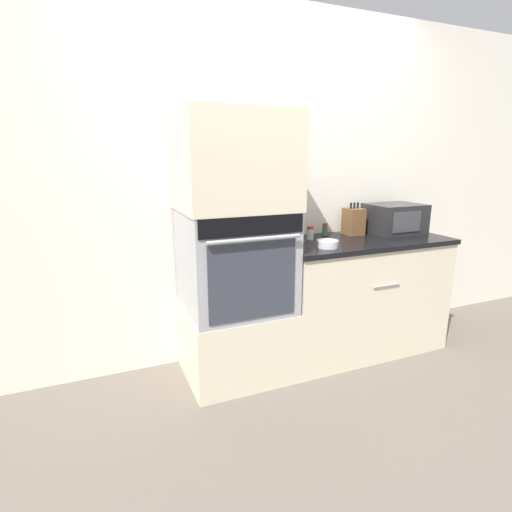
{
  "coord_description": "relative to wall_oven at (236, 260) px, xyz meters",
  "views": [
    {
      "loc": [
        -1.2,
        -2.07,
        1.47
      ],
      "look_at": [
        -0.24,
        0.21,
        0.85
      ],
      "focal_mm": 28.0,
      "sensor_mm": 36.0,
      "label": 1
    }
  ],
  "objects": [
    {
      "name": "condiment_jar_mid",
      "position": [
        0.52,
        0.24,
        0.12
      ],
      "size": [
        0.04,
        0.04,
        0.12
      ],
      "color": "brown",
      "rests_on": "counter_unit"
    },
    {
      "name": "bowl",
      "position": [
        0.6,
        -0.15,
        0.09
      ],
      "size": [
        0.15,
        0.15,
        0.05
      ],
      "color": "silver",
      "rests_on": "counter_unit"
    },
    {
      "name": "oven_cabinet_base",
      "position": [
        -0.0,
        0.0,
        -0.57
      ],
      "size": [
        0.69,
        0.6,
        0.48
      ],
      "color": "beige",
      "rests_on": "ground_plane"
    },
    {
      "name": "condiment_jar_near",
      "position": [
        0.62,
        0.12,
        0.11
      ],
      "size": [
        0.05,
        0.05,
        0.1
      ],
      "color": "silver",
      "rests_on": "counter_unit"
    },
    {
      "name": "microwave",
      "position": [
        1.37,
        0.09,
        0.18
      ],
      "size": [
        0.42,
        0.33,
        0.23
      ],
      "color": "#232326",
      "rests_on": "counter_unit"
    },
    {
      "name": "knife_block",
      "position": [
        1.04,
        0.17,
        0.17
      ],
      "size": [
        0.13,
        0.14,
        0.25
      ],
      "color": "brown",
      "rests_on": "counter_unit"
    },
    {
      "name": "oven_cabinet_upper",
      "position": [
        -0.0,
        0.0,
        0.63
      ],
      "size": [
        0.69,
        0.6,
        0.6
      ],
      "color": "beige",
      "rests_on": "wall_oven"
    },
    {
      "name": "counter_unit",
      "position": [
        0.99,
        0.0,
        -0.37
      ],
      "size": [
        1.31,
        0.63,
        0.88
      ],
      "color": "beige",
      "rests_on": "ground_plane"
    },
    {
      "name": "ground_plane",
      "position": [
        0.35,
        -0.3,
        -0.81
      ],
      "size": [
        12.0,
        12.0,
        0.0
      ],
      "primitive_type": "plane",
      "color": "#6B6056"
    },
    {
      "name": "condiment_jar_far",
      "position": [
        0.81,
        0.22,
        0.11
      ],
      "size": [
        0.04,
        0.04,
        0.09
      ],
      "color": "#427047",
      "rests_on": "counter_unit"
    },
    {
      "name": "wall_back",
      "position": [
        0.35,
        0.33,
        0.44
      ],
      "size": [
        8.0,
        0.05,
        2.5
      ],
      "color": "silver",
      "rests_on": "ground_plane"
    },
    {
      "name": "wall_oven",
      "position": [
        0.0,
        0.0,
        0.0
      ],
      "size": [
        0.67,
        0.64,
        0.66
      ],
      "color": "#9EA0A5",
      "rests_on": "oven_cabinet_base"
    }
  ]
}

